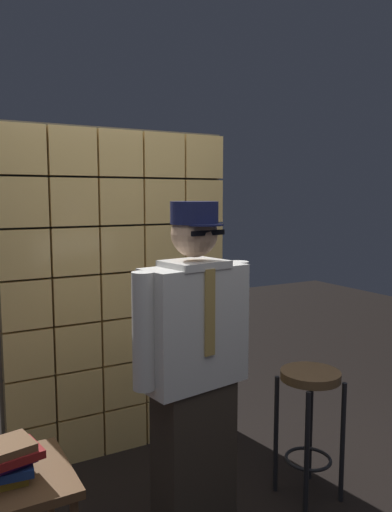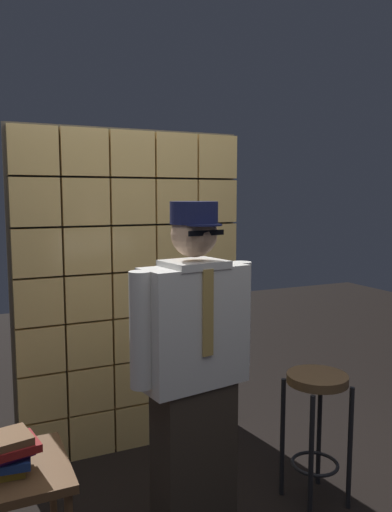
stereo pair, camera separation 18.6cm
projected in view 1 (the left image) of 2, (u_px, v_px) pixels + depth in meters
The scene contains 5 objects.
glass_block_wall at pixel (121, 294), 3.38m from camera, with size 1.58×0.10×2.20m.
standing_person at pixel (194, 370), 2.45m from camera, with size 0.69×0.33×1.71m.
bar_stool at pixel (310, 403), 2.87m from camera, with size 0.34×0.34×0.75m.
side_table at pixel (9, 493), 2.15m from camera, with size 0.52×0.52×0.55m.
book_stack at pixel (6, 461), 2.09m from camera, with size 0.29×0.23×0.17m.
Camera 1 is at (-1.19, -1.74, 1.74)m, focal length 35.25 mm.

